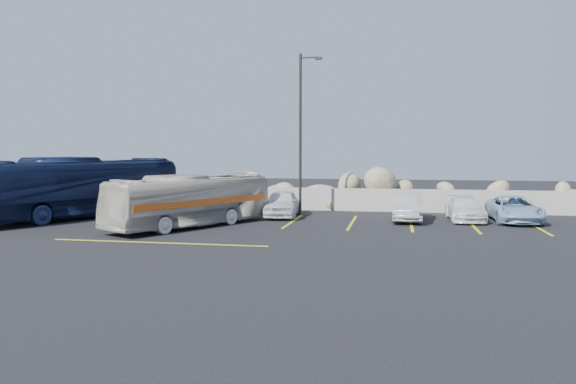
% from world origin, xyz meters
% --- Properties ---
extents(ground, '(90.00, 90.00, 0.00)m').
position_xyz_m(ground, '(0.00, 0.00, 0.00)').
color(ground, black).
rests_on(ground, ground).
extents(seawall, '(60.00, 0.40, 1.20)m').
position_xyz_m(seawall, '(0.00, 12.00, 0.60)').
color(seawall, gray).
rests_on(seawall, ground).
extents(riprap_pile, '(54.00, 2.80, 2.60)m').
position_xyz_m(riprap_pile, '(0.00, 13.20, 1.30)').
color(riprap_pile, '#8E7D5D').
rests_on(riprap_pile, ground).
extents(parking_lines, '(18.16, 9.36, 0.01)m').
position_xyz_m(parking_lines, '(4.64, 5.57, 0.01)').
color(parking_lines, '#D0CB18').
rests_on(parking_lines, ground).
extents(lamppost, '(1.14, 0.18, 8.00)m').
position_xyz_m(lamppost, '(2.56, 9.50, 4.30)').
color(lamppost, '#292624').
rests_on(lamppost, ground).
extents(vintage_bus, '(5.38, 7.91, 2.22)m').
position_xyz_m(vintage_bus, '(-1.33, 4.37, 1.11)').
color(vintage_bus, beige).
rests_on(vintage_bus, ground).
extents(tour_coach, '(6.42, 10.63, 2.93)m').
position_xyz_m(tour_coach, '(-7.74, 6.44, 1.46)').
color(tour_coach, '#101936').
rests_on(tour_coach, ground).
extents(car_a, '(1.91, 3.98, 1.31)m').
position_xyz_m(car_a, '(1.75, 8.58, 0.66)').
color(car_a, white).
rests_on(car_a, ground).
extents(car_b, '(1.34, 3.73, 1.22)m').
position_xyz_m(car_b, '(7.71, 8.17, 0.61)').
color(car_b, '#B7B7BC').
rests_on(car_b, ground).
extents(car_c, '(1.63, 3.75, 1.07)m').
position_xyz_m(car_c, '(10.37, 8.71, 0.54)').
color(car_c, white).
rests_on(car_c, ground).
extents(car_d, '(2.06, 4.27, 1.17)m').
position_xyz_m(car_d, '(12.49, 8.64, 0.59)').
color(car_d, '#93B6D0').
rests_on(car_d, ground).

